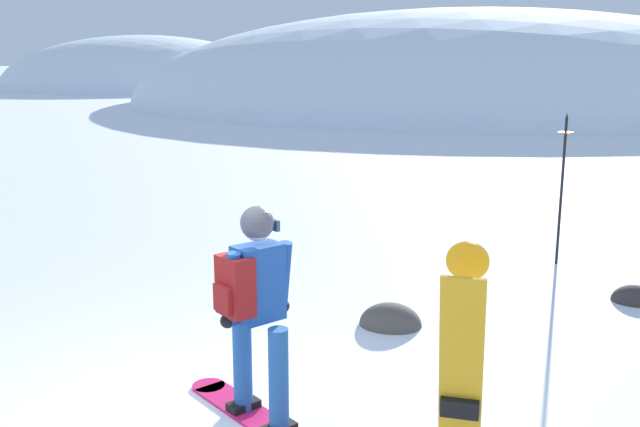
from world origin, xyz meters
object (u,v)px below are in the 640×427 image
at_px(spare_snowboard, 462,365).
at_px(piste_marker_near, 562,179).
at_px(snowboarder_main, 255,311).
at_px(rock_mid, 635,301).
at_px(rock_dark, 390,325).

xyz_separation_m(spare_snowboard, piste_marker_near, (0.91, 5.50, 0.35)).
height_order(snowboarder_main, rock_mid, snowboarder_main).
xyz_separation_m(snowboarder_main, rock_mid, (3.25, 3.79, -0.92)).
distance_m(snowboarder_main, rock_mid, 5.08).
distance_m(spare_snowboard, rock_mid, 4.55).
distance_m(snowboarder_main, spare_snowboard, 1.58).
height_order(snowboarder_main, piste_marker_near, piste_marker_near).
distance_m(piste_marker_near, rock_mid, 1.97).
height_order(snowboarder_main, rock_dark, snowboarder_main).
xyz_separation_m(rock_dark, rock_mid, (2.61, 1.46, 0.00)).
bearing_deg(snowboarder_main, spare_snowboard, -12.47).
bearing_deg(rock_mid, piste_marker_near, 120.37).
relative_size(rock_dark, rock_mid, 1.24).
bearing_deg(piste_marker_near, snowboarder_main, -115.37).
bearing_deg(piste_marker_near, rock_mid, -59.63).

